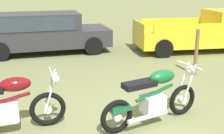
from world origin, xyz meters
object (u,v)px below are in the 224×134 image
car_charcoal (41,30)px  fence_post_wooden (196,52)px  motorcycle_green (153,98)px  pickup_truck_yellow (214,30)px  motorcycle_maroon (6,106)px

car_charcoal → fence_post_wooden: bearing=-43.2°
motorcycle_green → pickup_truck_yellow: size_ratio=0.33×
motorcycle_maroon → pickup_truck_yellow: bearing=29.1°
motorcycle_green → car_charcoal: car_charcoal is taller
motorcycle_maroon → motorcycle_green: same height
motorcycle_maroon → car_charcoal: 5.70m
motorcycle_maroon → pickup_truck_yellow: pickup_truck_yellow is taller
motorcycle_green → car_charcoal: bearing=93.4°
car_charcoal → fence_post_wooden: size_ratio=3.82×
motorcycle_maroon → fence_post_wooden: size_ratio=1.54×
car_charcoal → pickup_truck_yellow: (6.41, 0.52, -0.08)m
fence_post_wooden → car_charcoal: bearing=153.1°
car_charcoal → pickup_truck_yellow: 6.43m
fence_post_wooden → motorcycle_maroon: bearing=-142.2°
motorcycle_maroon → motorcycle_green: (2.51, 0.35, 0.00)m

